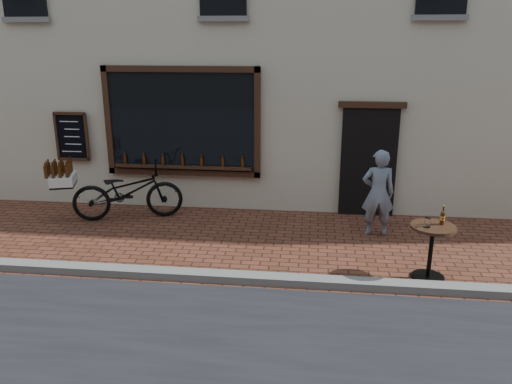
# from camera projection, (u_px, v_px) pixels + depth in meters

# --- Properties ---
(ground) EXTENTS (90.00, 90.00, 0.00)m
(ground) POSITION_uv_depth(u_px,v_px,m) (254.00, 288.00, 7.26)
(ground) COLOR #4F2919
(ground) RESTS_ON ground
(kerb) EXTENTS (90.00, 0.25, 0.12)m
(kerb) POSITION_uv_depth(u_px,v_px,m) (255.00, 278.00, 7.43)
(kerb) COLOR slate
(kerb) RESTS_ON ground
(cargo_bicycle) EXTENTS (2.58, 1.41, 1.21)m
(cargo_bicycle) POSITION_uv_depth(u_px,v_px,m) (125.00, 191.00, 9.94)
(cargo_bicycle) COLOR black
(cargo_bicycle) RESTS_ON ground
(bistro_table) EXTENTS (0.66, 0.66, 1.13)m
(bistro_table) POSITION_uv_depth(u_px,v_px,m) (432.00, 241.00, 7.41)
(bistro_table) COLOR black
(bistro_table) RESTS_ON ground
(pedestrian) EXTENTS (0.60, 0.41, 1.61)m
(pedestrian) POSITION_uv_depth(u_px,v_px,m) (378.00, 193.00, 9.03)
(pedestrian) COLOR slate
(pedestrian) RESTS_ON ground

